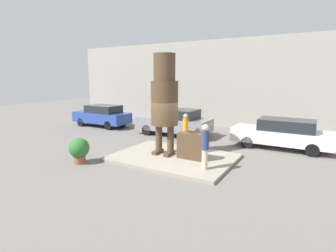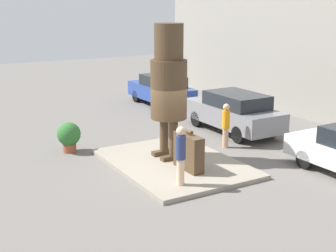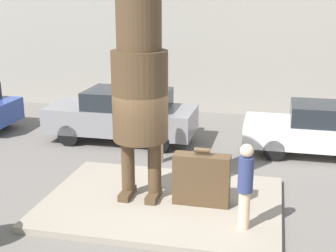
{
  "view_description": "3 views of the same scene",
  "coord_description": "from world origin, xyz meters",
  "px_view_note": "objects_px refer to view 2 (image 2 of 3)",
  "views": [
    {
      "loc": [
        5.41,
        -9.77,
        3.57
      ],
      "look_at": [
        -0.1,
        -0.29,
        1.53
      ],
      "focal_mm": 28.0,
      "sensor_mm": 36.0,
      "label": 1
    },
    {
      "loc": [
        12.51,
        -7.53,
        5.21
      ],
      "look_at": [
        0.07,
        -0.27,
        1.39
      ],
      "focal_mm": 50.0,
      "sensor_mm": 36.0,
      "label": 2
    },
    {
      "loc": [
        2.27,
        -9.25,
        4.62
      ],
      "look_at": [
        0.19,
        -0.24,
        1.93
      ],
      "focal_mm": 50.0,
      "sensor_mm": 36.0,
      "label": 3
    }
  ],
  "objects_px": {
    "planter_pot": "(69,135)",
    "tourist": "(181,153)",
    "giant_suitcase": "(189,152)",
    "worker_hivis": "(226,124)",
    "parked_car_grey": "(234,111)",
    "parked_car_blue": "(161,90)",
    "statue_figure": "(169,81)"
  },
  "relations": [
    {
      "from": "parked_car_grey",
      "to": "worker_hivis",
      "type": "bearing_deg",
      "value": 134.65
    },
    {
      "from": "giant_suitcase",
      "to": "tourist",
      "type": "distance_m",
      "value": 1.38
    },
    {
      "from": "planter_pot",
      "to": "worker_hivis",
      "type": "height_order",
      "value": "worker_hivis"
    },
    {
      "from": "giant_suitcase",
      "to": "parked_car_grey",
      "type": "bearing_deg",
      "value": 126.81
    },
    {
      "from": "statue_figure",
      "to": "tourist",
      "type": "relative_size",
      "value": 2.56
    },
    {
      "from": "statue_figure",
      "to": "giant_suitcase",
      "type": "xyz_separation_m",
      "value": [
        1.37,
        -0.09,
        -2.03
      ]
    },
    {
      "from": "statue_figure",
      "to": "parked_car_blue",
      "type": "bearing_deg",
      "value": 152.08
    },
    {
      "from": "statue_figure",
      "to": "tourist",
      "type": "bearing_deg",
      "value": -22.79
    },
    {
      "from": "planter_pot",
      "to": "statue_figure",
      "type": "bearing_deg",
      "value": 44.84
    },
    {
      "from": "planter_pot",
      "to": "tourist",
      "type": "bearing_deg",
      "value": 17.96
    },
    {
      "from": "parked_car_blue",
      "to": "statue_figure",
      "type": "bearing_deg",
      "value": 152.08
    },
    {
      "from": "giant_suitcase",
      "to": "worker_hivis",
      "type": "xyz_separation_m",
      "value": [
        -1.6,
        2.65,
        0.2
      ]
    },
    {
      "from": "parked_car_blue",
      "to": "parked_car_grey",
      "type": "distance_m",
      "value": 6.05
    },
    {
      "from": "statue_figure",
      "to": "parked_car_grey",
      "type": "relative_size",
      "value": 0.96
    },
    {
      "from": "giant_suitcase",
      "to": "parked_car_grey",
      "type": "height_order",
      "value": "parked_car_grey"
    },
    {
      "from": "giant_suitcase",
      "to": "tourist",
      "type": "bearing_deg",
      "value": -42.65
    },
    {
      "from": "tourist",
      "to": "planter_pot",
      "type": "bearing_deg",
      "value": -162.04
    },
    {
      "from": "statue_figure",
      "to": "parked_car_grey",
      "type": "height_order",
      "value": "statue_figure"
    },
    {
      "from": "parked_car_grey",
      "to": "planter_pot",
      "type": "distance_m",
      "value": 6.81
    },
    {
      "from": "tourist",
      "to": "parked_car_grey",
      "type": "distance_m",
      "value": 6.62
    },
    {
      "from": "parked_car_blue",
      "to": "planter_pot",
      "type": "bearing_deg",
      "value": 127.77
    },
    {
      "from": "statue_figure",
      "to": "parked_car_grey",
      "type": "distance_m",
      "value": 4.9
    },
    {
      "from": "statue_figure",
      "to": "parked_car_grey",
      "type": "xyz_separation_m",
      "value": [
        -1.8,
        4.16,
        -1.86
      ]
    },
    {
      "from": "parked_car_blue",
      "to": "parked_car_grey",
      "type": "xyz_separation_m",
      "value": [
        6.05,
        -0.0,
        0.05
      ]
    },
    {
      "from": "parked_car_grey",
      "to": "giant_suitcase",
      "type": "bearing_deg",
      "value": 126.81
    },
    {
      "from": "tourist",
      "to": "worker_hivis",
      "type": "distance_m",
      "value": 4.39
    },
    {
      "from": "giant_suitcase",
      "to": "worker_hivis",
      "type": "height_order",
      "value": "worker_hivis"
    },
    {
      "from": "tourist",
      "to": "parked_car_grey",
      "type": "relative_size",
      "value": 0.37
    },
    {
      "from": "statue_figure",
      "to": "parked_car_blue",
      "type": "relative_size",
      "value": 1.02
    },
    {
      "from": "parked_car_grey",
      "to": "planter_pot",
      "type": "bearing_deg",
      "value": 83.15
    },
    {
      "from": "parked_car_blue",
      "to": "planter_pot",
      "type": "relative_size",
      "value": 3.98
    },
    {
      "from": "statue_figure",
      "to": "parked_car_blue",
      "type": "height_order",
      "value": "statue_figure"
    }
  ]
}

